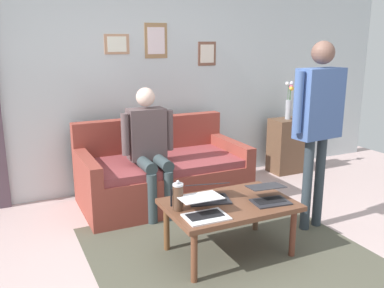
% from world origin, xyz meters
% --- Properties ---
extents(ground_plane, '(7.68, 7.68, 0.00)m').
position_xyz_m(ground_plane, '(0.00, 0.00, 0.00)').
color(ground_plane, '#BCA29F').
extents(area_rug, '(2.20, 2.22, 0.01)m').
position_xyz_m(area_rug, '(-0.06, -0.15, 0.00)').
color(area_rug, '#4D4C3D').
rests_on(area_rug, ground_plane).
extents(back_wall, '(7.04, 0.11, 2.70)m').
position_xyz_m(back_wall, '(-0.00, -2.20, 1.35)').
color(back_wall, silver).
rests_on(back_wall, ground_plane).
extents(couch, '(1.75, 0.94, 0.88)m').
position_xyz_m(couch, '(0.02, -1.58, 0.30)').
color(couch, brown).
rests_on(couch, ground_plane).
extents(coffee_table, '(1.04, 0.68, 0.45)m').
position_xyz_m(coffee_table, '(-0.06, -0.25, 0.40)').
color(coffee_table, brown).
rests_on(coffee_table, ground_plane).
extents(laptop_left, '(0.33, 0.32, 0.12)m').
position_xyz_m(laptop_left, '(-0.36, -0.13, 0.49)').
color(laptop_left, '#28282D').
rests_on(laptop_left, coffee_table).
extents(laptop_center, '(0.40, 0.37, 0.16)m').
position_xyz_m(laptop_center, '(0.07, -0.38, 0.50)').
color(laptop_center, '#28282D').
rests_on(laptop_center, coffee_table).
extents(laptop_right, '(0.33, 0.35, 0.13)m').
position_xyz_m(laptop_right, '(0.25, -0.10, 0.50)').
color(laptop_right, silver).
rests_on(laptop_right, coffee_table).
extents(french_press, '(0.10, 0.08, 0.24)m').
position_xyz_m(french_press, '(0.38, -0.29, 0.56)').
color(french_press, '#4C3323').
rests_on(french_press, coffee_table).
extents(side_shelf, '(0.42, 0.32, 0.72)m').
position_xyz_m(side_shelf, '(-1.86, -1.83, 0.36)').
color(side_shelf, brown).
rests_on(side_shelf, ground_plane).
extents(flower_vase, '(0.10, 0.09, 0.49)m').
position_xyz_m(flower_vase, '(-1.87, -1.83, 0.95)').
color(flower_vase, '#9B9EA8').
rests_on(flower_vase, side_shelf).
extents(person_standing, '(0.60, 0.24, 1.73)m').
position_xyz_m(person_standing, '(-1.01, -0.34, 1.11)').
color(person_standing, '#2C353D').
rests_on(person_standing, ground_plane).
extents(person_seated, '(0.55, 0.51, 1.28)m').
position_xyz_m(person_seated, '(0.23, -1.35, 0.73)').
color(person_seated, '#323E41').
rests_on(person_seated, ground_plane).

